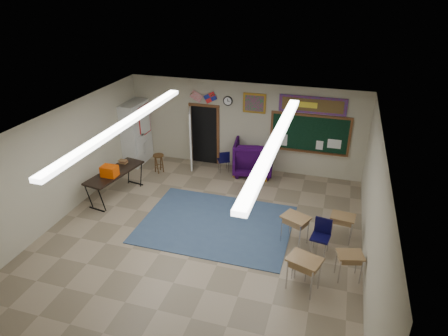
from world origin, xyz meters
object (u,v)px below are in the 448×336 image
(wingback_armchair, at_px, (254,157))
(folding_table, at_px, (116,183))
(wooden_stool, at_px, (159,163))
(student_desk_front_left, at_px, (295,228))
(student_desk_front_right, at_px, (342,226))

(wingback_armchair, bearing_deg, folding_table, 29.64)
(wingback_armchair, bearing_deg, wooden_stool, 7.96)
(wooden_stool, bearing_deg, folding_table, -105.25)
(wingback_armchair, height_order, wooden_stool, wingback_armchair)
(student_desk_front_left, height_order, folding_table, folding_table)
(student_desk_front_right, height_order, folding_table, folding_table)
(folding_table, bearing_deg, wingback_armchair, 47.36)
(wingback_armchair, relative_size, student_desk_front_left, 1.67)
(folding_table, relative_size, wooden_stool, 3.29)
(student_desk_front_left, xyz_separation_m, wooden_stool, (-4.97, 2.68, -0.10))
(student_desk_front_right, xyz_separation_m, folding_table, (-6.60, 0.30, 0.06))
(student_desk_front_left, relative_size, student_desk_front_right, 1.11)
(wingback_armchair, bearing_deg, student_desk_front_left, 109.78)
(wingback_armchair, height_order, student_desk_front_left, wingback_armchair)
(wingback_armchair, height_order, student_desk_front_right, wingback_armchair)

